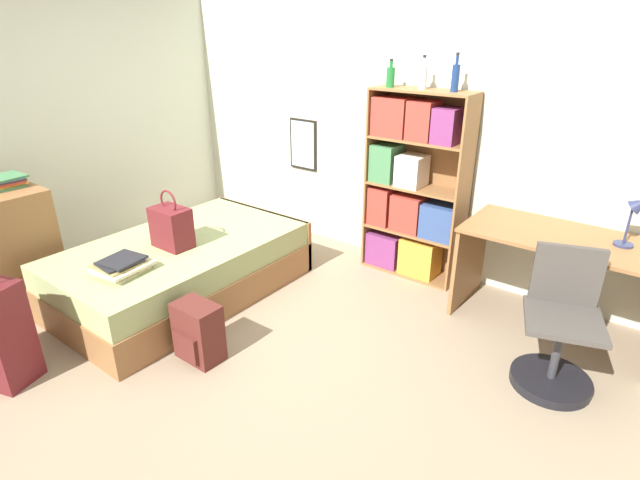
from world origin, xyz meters
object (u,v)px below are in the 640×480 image
object	(u,v)px
handbag	(171,227)
bottle_green	(391,76)
book_stack_on_bed	(122,266)
bookcase	(410,191)
bed	(184,268)
desk_lamp	(637,212)
bottle_brown	(423,76)
desk_chair	(557,344)
dresser	(13,246)
backpack	(198,332)
desk	(561,264)
bottle_clear	(455,77)

from	to	relation	value
handbag	bottle_green	xyz separation A→B (m)	(0.98, 1.52, 1.04)
book_stack_on_bed	bookcase	world-z (taller)	bookcase
bed	handbag	xyz separation A→B (m)	(0.04, -0.09, 0.40)
bottle_green	desk_lamp	world-z (taller)	bottle_green
handbag	desk_lamp	size ratio (longest dim) A/B	1.23
bottle_brown	desk_chair	distance (m)	2.16
desk_lamp	dresser	bearing A→B (deg)	-150.59
dresser	bottle_green	size ratio (longest dim) A/B	4.14
backpack	desk_lamp	bearing A→B (deg)	41.59
dresser	desk	xyz separation A→B (m)	(3.54, 2.14, 0.06)
bottle_brown	desk_lamp	world-z (taller)	bottle_brown
book_stack_on_bed	desk_chair	xyz separation A→B (m)	(2.60, 1.25, -0.24)
bottle_clear	desk_lamp	world-z (taller)	bottle_clear
bottle_brown	backpack	size ratio (longest dim) A/B	0.63
desk_chair	backpack	xyz separation A→B (m)	(-1.92, -1.18, -0.08)
backpack	dresser	bearing A→B (deg)	-169.73
book_stack_on_bed	handbag	bearing A→B (deg)	98.63
dresser	desk_lamp	xyz separation A→B (m)	(3.90, 2.20, 0.51)
desk_lamp	handbag	bearing A→B (deg)	-153.07
bookcase	bottle_green	bearing A→B (deg)	-169.99
bookcase	bottle_green	world-z (taller)	bottle_green
bed	bottle_clear	size ratio (longest dim) A/B	6.97
bottle_brown	desk_chair	size ratio (longest dim) A/B	0.29
desk	bottle_green	bearing A→B (deg)	175.12
book_stack_on_bed	bookcase	bearing A→B (deg)	61.06
bed	bookcase	xyz separation A→B (m)	(1.25, 1.47, 0.52)
dresser	bottle_green	world-z (taller)	bottle_green
bed	desk_chair	distance (m)	2.79
bed	dresser	size ratio (longest dim) A/B	2.16
bottle_brown	handbag	bearing A→B (deg)	-128.49
bed	bottle_brown	distance (m)	2.43
dresser	desk	world-z (taller)	dresser
desk	desk_chair	bearing A→B (deg)	-74.69
desk	backpack	size ratio (longest dim) A/B	3.30
bottle_brown	desk_chair	bearing A→B (deg)	-29.57
bottle_clear	desk_chair	size ratio (longest dim) A/B	0.33
desk_chair	desk_lamp	bearing A→B (deg)	75.11
desk	backpack	world-z (taller)	desk
book_stack_on_bed	bottle_clear	bearing A→B (deg)	55.09
bottle_clear	dresser	bearing A→B (deg)	-137.88
dresser	book_stack_on_bed	bearing A→B (deg)	12.66
dresser	bottle_brown	xyz separation A→B (m)	(2.28, 2.31, 1.23)
bed	desk_chair	world-z (taller)	desk_chair
bottle_green	handbag	bearing A→B (deg)	-122.86
handbag	bottle_green	distance (m)	2.09
book_stack_on_bed	backpack	size ratio (longest dim) A/B	0.95
handbag	bookcase	xyz separation A→B (m)	(1.21, 1.56, 0.13)
desk	book_stack_on_bed	bearing A→B (deg)	-142.10
dresser	bottle_green	bearing A→B (deg)	48.25
handbag	desk_chair	size ratio (longest dim) A/B	0.53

